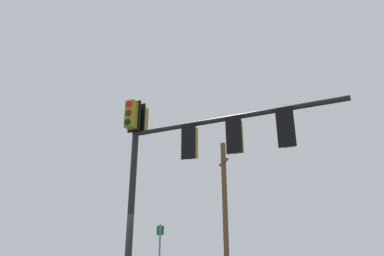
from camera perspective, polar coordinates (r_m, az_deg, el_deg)
name	(u,v)px	position (r m, az deg, el deg)	size (l,w,h in m)	color
signal_mast_assembly	(180,146)	(9.57, -2.06, -3.17)	(6.23, 2.39, 6.05)	black
utility_pole_wooden	(225,204)	(20.90, 5.72, -12.99)	(0.71, 1.73, 8.00)	brown
route_sign_primary	(160,253)	(12.83, -5.65, -20.68)	(0.27, 0.11, 2.40)	slate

